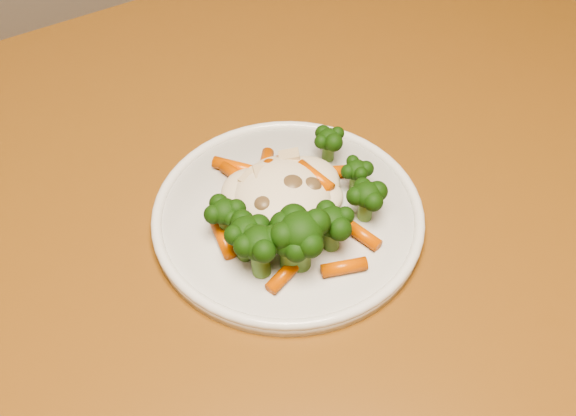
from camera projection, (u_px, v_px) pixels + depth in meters
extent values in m
cube|color=brown|center=(382.00, 203.00, 0.72)|extent=(1.43, 1.07, 0.04)
cube|color=brown|center=(500.00, 96.00, 1.41)|extent=(0.07, 0.07, 0.71)
cylinder|color=white|center=(288.00, 218.00, 0.67)|extent=(0.25, 0.25, 0.01)
ellipsoid|color=#F6E6C5|center=(282.00, 187.00, 0.66)|extent=(0.11, 0.10, 0.04)
ellipsoid|color=black|center=(247.00, 241.00, 0.62)|extent=(0.05, 0.05, 0.04)
ellipsoid|color=black|center=(290.00, 250.00, 0.61)|extent=(0.05, 0.05, 0.05)
ellipsoid|color=black|center=(331.00, 231.00, 0.63)|extent=(0.05, 0.05, 0.04)
ellipsoid|color=black|center=(366.00, 203.00, 0.65)|extent=(0.04, 0.04, 0.04)
ellipsoid|color=black|center=(356.00, 177.00, 0.68)|extent=(0.03, 0.03, 0.03)
ellipsoid|color=black|center=(328.00, 147.00, 0.70)|extent=(0.04, 0.04, 0.03)
ellipsoid|color=black|center=(225.00, 220.00, 0.64)|extent=(0.04, 0.04, 0.04)
ellipsoid|color=black|center=(260.00, 253.00, 0.61)|extent=(0.05, 0.05, 0.05)
ellipsoid|color=black|center=(300.00, 244.00, 0.61)|extent=(0.06, 0.06, 0.06)
cylinder|color=#E55E05|center=(239.00, 168.00, 0.70)|extent=(0.05, 0.04, 0.01)
cylinder|color=#E55E05|center=(265.00, 168.00, 0.70)|extent=(0.03, 0.05, 0.01)
cylinder|color=#E55E05|center=(325.00, 172.00, 0.69)|extent=(0.05, 0.02, 0.01)
cylinder|color=#E55E05|center=(223.00, 238.00, 0.64)|extent=(0.01, 0.04, 0.01)
cylinder|color=#E55E05|center=(288.00, 271.00, 0.61)|extent=(0.05, 0.04, 0.01)
cylinder|color=#E55E05|center=(344.00, 267.00, 0.62)|extent=(0.04, 0.02, 0.01)
cylinder|color=#E55E05|center=(361.00, 234.00, 0.64)|extent=(0.03, 0.04, 0.01)
cylinder|color=#E55E05|center=(315.00, 177.00, 0.67)|extent=(0.03, 0.04, 0.01)
cylinder|color=#E55E05|center=(271.00, 177.00, 0.67)|extent=(0.02, 0.04, 0.01)
cylinder|color=#E55E05|center=(242.00, 179.00, 0.69)|extent=(0.03, 0.05, 0.01)
cylinder|color=#E55E05|center=(272.00, 176.00, 0.69)|extent=(0.04, 0.04, 0.01)
ellipsoid|color=brown|center=(291.00, 187.00, 0.66)|extent=(0.03, 0.03, 0.02)
ellipsoid|color=brown|center=(311.00, 187.00, 0.66)|extent=(0.02, 0.02, 0.01)
ellipsoid|color=brown|center=(264.00, 204.00, 0.65)|extent=(0.02, 0.02, 0.01)
ellipsoid|color=brown|center=(295.00, 220.00, 0.63)|extent=(0.02, 0.02, 0.01)
cube|color=beige|center=(266.00, 176.00, 0.67)|extent=(0.03, 0.02, 0.01)
cube|color=beige|center=(289.00, 158.00, 0.69)|extent=(0.02, 0.02, 0.01)
cube|color=beige|center=(250.00, 179.00, 0.67)|extent=(0.02, 0.02, 0.01)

